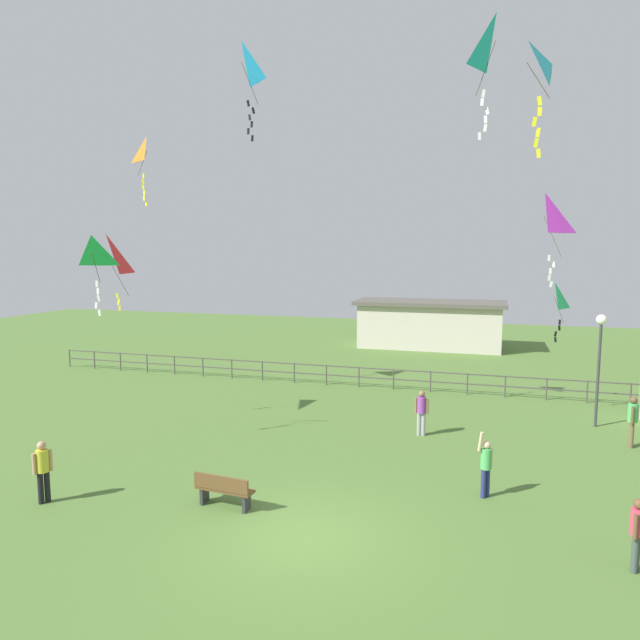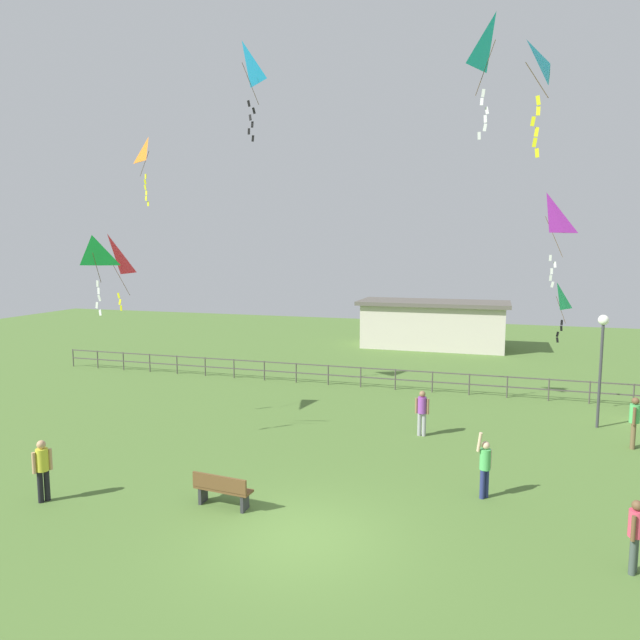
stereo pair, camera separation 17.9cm
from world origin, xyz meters
TOP-DOWN VIEW (x-y plane):
  - ground_plane at (0.00, 0.00)m, footprint 80.00×80.00m
  - lamppost at (7.57, 10.60)m, footprint 0.36×0.36m
  - park_bench at (-2.32, 0.85)m, footprint 1.53×0.55m
  - person_0 at (1.68, 7.81)m, footprint 0.47×0.29m
  - person_1 at (8.29, 8.56)m, footprint 0.31×0.49m
  - person_2 at (6.70, 0.63)m, footprint 0.28×0.42m
  - person_3 at (3.83, 3.33)m, footprint 0.39×0.38m
  - person_4 at (-6.77, -0.18)m, footprint 0.29×0.43m
  - kite_0 at (-9.82, 9.53)m, footprint 1.00×0.86m
  - kite_1 at (6.12, 11.76)m, footprint 0.73×0.86m
  - kite_3 at (4.39, 2.31)m, footprint 0.78×1.18m
  - kite_4 at (-9.08, 5.73)m, footprint 1.21×1.29m
  - kite_5 at (-7.61, 3.12)m, footprint 1.03×0.92m
  - kite_6 at (-4.09, 6.30)m, footprint 1.06×1.03m
  - kite_7 at (5.44, 9.42)m, footprint 1.24×1.24m
  - kite_8 at (3.67, 4.96)m, footprint 0.90×0.97m
  - waterfront_railing at (-0.32, 14.00)m, footprint 36.03×0.06m
  - pavilion_building at (0.11, 26.00)m, footprint 9.53×4.10m

SIDE VIEW (x-z plane):
  - ground_plane at x=0.00m, z-range 0.00..0.00m
  - park_bench at x=-2.32m, z-range 0.04..0.89m
  - waterfront_railing at x=-0.32m, z-range 0.15..1.10m
  - person_2 at x=6.70m, z-range 0.11..1.60m
  - person_3 at x=3.83m, z-range 0.00..1.76m
  - person_0 at x=1.68m, z-range 0.12..1.69m
  - person_4 at x=-6.77m, z-range 0.12..1.71m
  - person_1 at x=8.29m, z-range 0.12..1.79m
  - pavilion_building at x=0.11m, z-range 0.03..3.07m
  - lamppost at x=7.57m, z-range 0.95..5.01m
  - kite_1 at x=6.12m, z-range 3.38..5.62m
  - kite_4 at x=-9.08m, z-range 4.74..7.38m
  - kite_5 at x=-7.61m, z-range 4.94..7.32m
  - kite_7 at x=5.44m, z-range 5.82..8.88m
  - kite_3 at x=4.39m, z-range 9.01..11.42m
  - kite_0 at x=-9.82m, z-range 8.84..11.60m
  - kite_8 at x=3.67m, z-range 10.02..13.17m
  - kite_6 at x=-4.09m, z-range 10.64..13.69m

